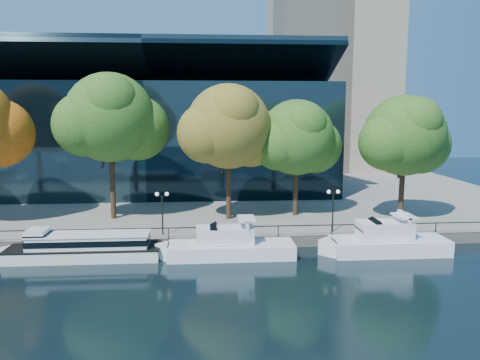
{
  "coord_description": "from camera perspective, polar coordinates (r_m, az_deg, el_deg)",
  "views": [
    {
      "loc": [
        3.37,
        -38.12,
        12.56
      ],
      "look_at": [
        6.84,
        8.0,
        5.54
      ],
      "focal_mm": 35.0,
      "sensor_mm": 36.0,
      "label": 1
    }
  ],
  "objects": [
    {
      "name": "tree_5",
      "position": [
        51.53,
        19.6,
        4.94
      ],
      "size": [
        10.48,
        8.59,
        13.06
      ],
      "color": "black",
      "rests_on": "promenade"
    },
    {
      "name": "tree_4",
      "position": [
        51.01,
        7.09,
        4.97
      ],
      "size": [
        10.2,
        8.37,
        12.62
      ],
      "color": "black",
      "rests_on": "promenade"
    },
    {
      "name": "promenade",
      "position": [
        75.54,
        -6.8,
        -0.62
      ],
      "size": [
        90.0,
        67.08,
        1.0
      ],
      "color": "slate",
      "rests_on": "ground"
    },
    {
      "name": "cruiser_far",
      "position": [
        43.01,
        17.18,
        -7.11
      ],
      "size": [
        11.35,
        3.15,
        3.71
      ],
      "color": "white",
      "rests_on": "ground"
    },
    {
      "name": "tree_2",
      "position": [
        50.67,
        -15.38,
        7.13
      ],
      "size": [
        11.63,
        9.53,
        15.35
      ],
      "color": "black",
      "rests_on": "promenade"
    },
    {
      "name": "lamp_2",
      "position": [
        45.11,
        11.29,
        -2.5
      ],
      "size": [
        1.26,
        0.36,
        4.03
      ],
      "color": "black",
      "rests_on": "promenade"
    },
    {
      "name": "lamp_1",
      "position": [
        43.66,
        -9.47,
        -2.82
      ],
      "size": [
        1.26,
        0.36,
        4.03
      ],
      "color": "black",
      "rests_on": "promenade"
    },
    {
      "name": "ground",
      "position": [
        40.28,
        -9.01,
        -9.65
      ],
      "size": [
        160.0,
        160.0,
        0.0
      ],
      "primitive_type": "plane",
      "color": "black",
      "rests_on": "ground"
    },
    {
      "name": "cruiser_near",
      "position": [
        40.25,
        -1.76,
        -7.95
      ],
      "size": [
        11.93,
        3.07,
        3.46
      ],
      "color": "white",
      "rests_on": "ground"
    },
    {
      "name": "convention_building",
      "position": [
        70.41,
        -10.34,
        5.19
      ],
      "size": [
        50.0,
        24.57,
        21.43
      ],
      "color": "black",
      "rests_on": "ground"
    },
    {
      "name": "railing",
      "position": [
        42.84,
        -8.72,
        -5.82
      ],
      "size": [
        88.2,
        0.08,
        0.99
      ],
      "color": "black",
      "rests_on": "promenade"
    },
    {
      "name": "tour_boat",
      "position": [
        41.98,
        -18.89,
        -7.65
      ],
      "size": [
        13.95,
        3.11,
        2.65
      ],
      "color": "silver",
      "rests_on": "ground"
    },
    {
      "name": "tree_3",
      "position": [
        48.72,
        -1.21,
        6.33
      ],
      "size": [
        11.02,
        9.04,
        14.2
      ],
      "color": "black",
      "rests_on": "promenade"
    },
    {
      "name": "office_tower",
      "position": [
        98.47,
        10.99,
        20.47
      ],
      "size": [
        22.5,
        22.5,
        65.9
      ],
      "color": "tan",
      "rests_on": "ground"
    }
  ]
}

